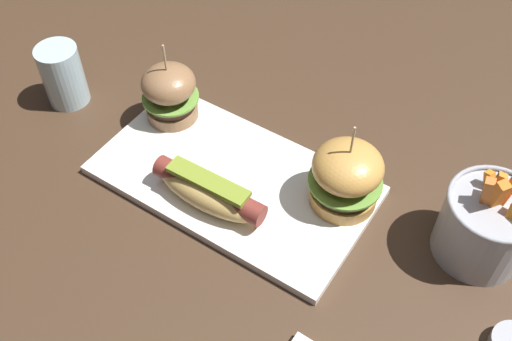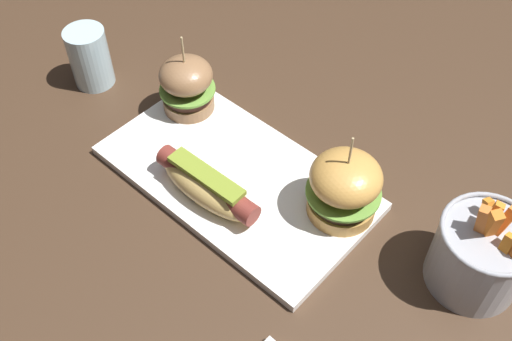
# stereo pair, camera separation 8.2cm
# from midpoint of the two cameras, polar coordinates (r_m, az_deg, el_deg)

# --- Properties ---
(ground_plane) EXTENTS (3.00, 3.00, 0.00)m
(ground_plane) POSITION_cam_midpoint_polar(r_m,az_deg,el_deg) (0.88, -4.86, -1.36)
(ground_plane) COLOR #422D1E
(platter_main) EXTENTS (0.40, 0.22, 0.01)m
(platter_main) POSITION_cam_midpoint_polar(r_m,az_deg,el_deg) (0.87, -4.89, -1.07)
(platter_main) COLOR white
(platter_main) RESTS_ON ground
(hot_dog) EXTENTS (0.17, 0.06, 0.05)m
(hot_dog) POSITION_cam_midpoint_polar(r_m,az_deg,el_deg) (0.82, -7.20, -2.28)
(hot_dog) COLOR #D9B263
(hot_dog) RESTS_ON platter_main
(slider_left) EXTENTS (0.09, 0.09, 0.14)m
(slider_left) POSITION_cam_midpoint_polar(r_m,az_deg,el_deg) (0.94, -10.78, 7.22)
(slider_left) COLOR #906744
(slider_left) RESTS_ON platter_main
(slider_right) EXTENTS (0.10, 0.10, 0.14)m
(slider_right) POSITION_cam_midpoint_polar(r_m,az_deg,el_deg) (0.80, 5.79, -0.72)
(slider_right) COLOR gold
(slider_right) RESTS_ON platter_main
(fries_bucket) EXTENTS (0.12, 0.12, 0.15)m
(fries_bucket) POSITION_cam_midpoint_polar(r_m,az_deg,el_deg) (0.80, 18.52, -5.18)
(fries_bucket) COLOR #A8AAB2
(fries_bucket) RESTS_ON ground
(water_glass) EXTENTS (0.07, 0.07, 0.10)m
(water_glass) POSITION_cam_midpoint_polar(r_m,az_deg,el_deg) (1.03, -20.10, 8.60)
(water_glass) COLOR silver
(water_glass) RESTS_ON ground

